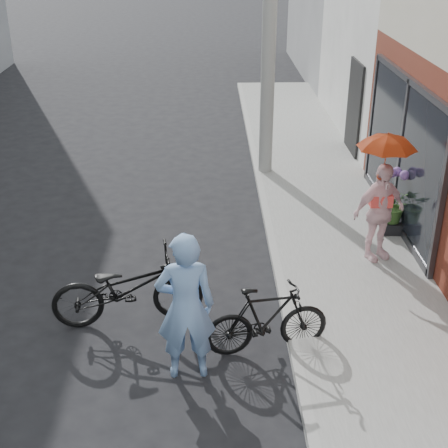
{
  "coord_description": "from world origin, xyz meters",
  "views": [
    {
      "loc": [
        -0.1,
        -6.38,
        4.86
      ],
      "look_at": [
        0.11,
        1.37,
        1.1
      ],
      "focal_mm": 50.0,
      "sensor_mm": 36.0,
      "label": 1
    }
  ],
  "objects_px": {
    "officer": "(186,307)",
    "bike_left": "(128,288)",
    "bike_right": "(267,319)",
    "planter": "(392,226)",
    "utility_pole": "(270,2)",
    "kimono_woman": "(379,212)"
  },
  "relations": [
    {
      "from": "officer",
      "to": "bike_left",
      "type": "distance_m",
      "value": 1.41
    },
    {
      "from": "bike_right",
      "to": "planter",
      "type": "height_order",
      "value": "bike_right"
    },
    {
      "from": "bike_right",
      "to": "planter",
      "type": "bearing_deg",
      "value": -47.95
    },
    {
      "from": "officer",
      "to": "bike_left",
      "type": "relative_size",
      "value": 0.94
    },
    {
      "from": "utility_pole",
      "to": "planter",
      "type": "distance_m",
      "value": 4.82
    },
    {
      "from": "officer",
      "to": "planter",
      "type": "relative_size",
      "value": 5.25
    },
    {
      "from": "utility_pole",
      "to": "bike_left",
      "type": "relative_size",
      "value": 3.51
    },
    {
      "from": "kimono_woman",
      "to": "utility_pole",
      "type": "bearing_deg",
      "value": 86.84
    },
    {
      "from": "utility_pole",
      "to": "bike_right",
      "type": "xyz_separation_m",
      "value": [
        -0.5,
        -6.02,
        -3.03
      ]
    },
    {
      "from": "bike_right",
      "to": "utility_pole",
      "type": "bearing_deg",
      "value": -14.5
    },
    {
      "from": "utility_pole",
      "to": "bike_left",
      "type": "distance_m",
      "value": 6.53
    },
    {
      "from": "utility_pole",
      "to": "officer",
      "type": "relative_size",
      "value": 3.75
    },
    {
      "from": "bike_right",
      "to": "planter",
      "type": "relative_size",
      "value": 4.36
    },
    {
      "from": "kimono_woman",
      "to": "planter",
      "type": "xyz_separation_m",
      "value": [
        0.52,
        0.88,
        -0.68
      ]
    },
    {
      "from": "planter",
      "to": "utility_pole",
      "type": "bearing_deg",
      "value": 122.58
    },
    {
      "from": "planter",
      "to": "bike_right",
      "type": "bearing_deg",
      "value": -128.19
    },
    {
      "from": "bike_left",
      "to": "kimono_woman",
      "type": "height_order",
      "value": "kimono_woman"
    },
    {
      "from": "bike_left",
      "to": "bike_right",
      "type": "xyz_separation_m",
      "value": [
        1.78,
        -0.68,
        -0.06
      ]
    },
    {
      "from": "officer",
      "to": "planter",
      "type": "bearing_deg",
      "value": -138.95
    },
    {
      "from": "officer",
      "to": "planter",
      "type": "height_order",
      "value": "officer"
    },
    {
      "from": "bike_right",
      "to": "planter",
      "type": "xyz_separation_m",
      "value": [
        2.4,
        3.05,
        -0.25
      ]
    },
    {
      "from": "bike_left",
      "to": "planter",
      "type": "distance_m",
      "value": 4.81
    }
  ]
}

